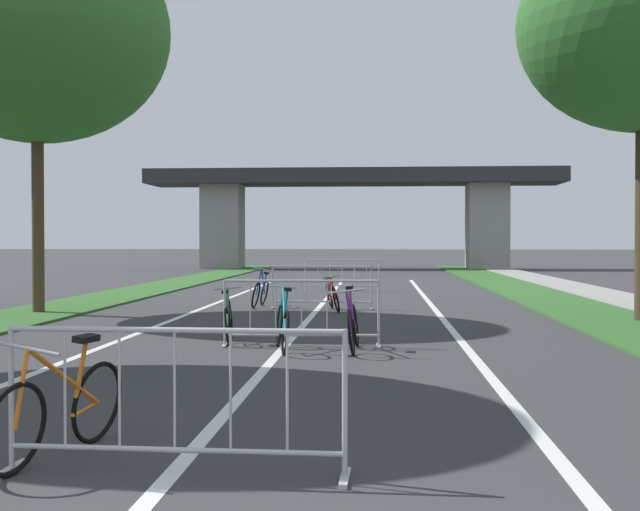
% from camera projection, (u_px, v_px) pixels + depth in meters
% --- Properties ---
extents(grass_verge_left, '(2.18, 55.15, 0.05)m').
position_uv_depth(grass_verge_left, '(131.00, 293.00, 25.26)').
color(grass_verge_left, '#2D5B26').
rests_on(grass_verge_left, ground).
extents(grass_verge_right, '(2.18, 55.15, 0.05)m').
position_uv_depth(grass_verge_right, '(537.00, 295.00, 24.37)').
color(grass_verge_right, '#2D5B26').
rests_on(grass_verge_right, ground).
extents(sidewalk_path_right, '(1.73, 55.15, 0.08)m').
position_uv_depth(sidewalk_path_right, '(603.00, 295.00, 24.23)').
color(sidewalk_path_right, gray).
rests_on(sidewalk_path_right, ground).
extents(lane_stripe_center, '(0.14, 31.90, 0.01)m').
position_uv_depth(lane_stripe_center, '(313.00, 314.00, 18.22)').
color(lane_stripe_center, silver).
rests_on(lane_stripe_center, ground).
extents(lane_stripe_right_lane, '(0.14, 31.90, 0.01)m').
position_uv_depth(lane_stripe_right_lane, '(440.00, 315.00, 18.02)').
color(lane_stripe_right_lane, silver).
rests_on(lane_stripe_right_lane, ground).
extents(lane_stripe_left_lane, '(0.14, 31.90, 0.01)m').
position_uv_depth(lane_stripe_left_lane, '(189.00, 313.00, 18.43)').
color(lane_stripe_left_lane, silver).
rests_on(lane_stripe_left_lane, ground).
extents(overpass_bridge, '(24.19, 4.00, 5.81)m').
position_uv_depth(overpass_bridge, '(353.00, 197.00, 47.69)').
color(overpass_bridge, '#2D2D30').
rests_on(overpass_bridge, ground).
extents(tree_left_pine_far, '(5.96, 5.96, 8.93)m').
position_uv_depth(tree_left_pine_far, '(37.00, 30.00, 18.23)').
color(tree_left_pine_far, '#4C3823').
rests_on(tree_left_pine_far, ground).
extents(crowd_barrier_nearest, '(2.48, 0.51, 1.05)m').
position_uv_depth(crowd_barrier_nearest, '(175.00, 402.00, 5.73)').
color(crowd_barrier_nearest, '#ADADB2').
rests_on(crowd_barrier_nearest, ground).
extents(crowd_barrier_second, '(2.49, 0.54, 1.05)m').
position_uv_depth(crowd_barrier_second, '(302.00, 313.00, 12.68)').
color(crowd_barrier_second, '#ADADB2').
rests_on(crowd_barrier_second, ground).
extents(crowd_barrier_third, '(2.49, 0.52, 1.05)m').
position_uv_depth(crowd_barrier_third, '(322.00, 287.00, 19.65)').
color(crowd_barrier_third, '#ADADB2').
rests_on(crowd_barrier_third, ground).
extents(crowd_barrier_fourth, '(2.49, 0.55, 1.05)m').
position_uv_depth(crowd_barrier_fourth, '(342.00, 275.00, 26.61)').
color(crowd_barrier_fourth, '#ADADB2').
rests_on(crowd_barrier_fourth, ground).
extents(bicycle_orange_0, '(0.57, 1.66, 0.95)m').
position_uv_depth(bicycle_orange_0, '(60.00, 409.00, 6.15)').
color(bicycle_orange_0, black).
rests_on(bicycle_orange_0, ground).
extents(bicycle_red_1, '(0.51, 1.71, 0.87)m').
position_uv_depth(bicycle_red_1, '(332.00, 296.00, 19.09)').
color(bicycle_red_1, black).
rests_on(bicycle_red_1, ground).
extents(bicycle_purple_2, '(0.54, 1.65, 0.98)m').
position_uv_depth(bicycle_purple_2, '(353.00, 326.00, 12.15)').
color(bicycle_purple_2, black).
rests_on(bicycle_purple_2, ground).
extents(bicycle_green_3, '(0.50, 1.64, 0.88)m').
position_uv_depth(bicycle_green_3, '(228.00, 319.00, 13.35)').
color(bicycle_green_3, black).
rests_on(bicycle_green_3, ground).
extents(bicycle_blue_4, '(0.49, 1.65, 1.03)m').
position_uv_depth(bicycle_blue_4, '(261.00, 292.00, 20.22)').
color(bicycle_blue_4, black).
rests_on(bicycle_blue_4, ground).
extents(bicycle_teal_5, '(0.46, 1.61, 0.97)m').
position_uv_depth(bicycle_teal_5, '(283.00, 326.00, 12.20)').
color(bicycle_teal_5, black).
rests_on(bicycle_teal_5, ground).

